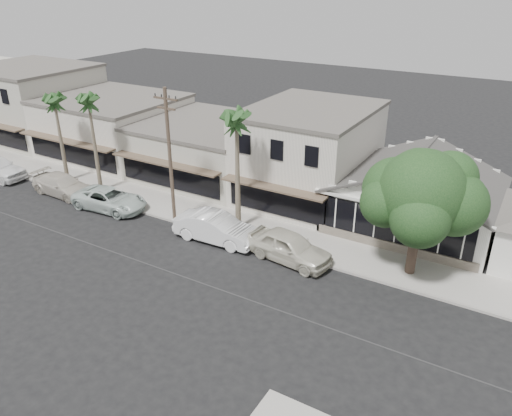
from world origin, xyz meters
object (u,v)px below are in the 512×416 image
Objects in this scene: utility_pole at (170,154)px; car_1 at (216,228)px; shade_tree at (421,194)px; car_2 at (110,199)px; car_3 at (62,185)px; car_0 at (289,247)px.

utility_pole reaches higher than car_1.
shade_tree reaches higher than car_1.
car_3 is at bearing 84.56° from car_2.
car_2 is at bearing 87.17° from car_1.
car_0 is (9.01, -0.65, -3.91)m from utility_pole.
utility_pole is 10.88m from car_3.
car_2 is 0.75× the size of shade_tree.
utility_pole is 1.65× the size of car_2.
car_3 is at bearing 86.79° from car_1.
shade_tree is at bearing 6.07° from utility_pole.
car_1 reaches higher than car_0.
car_2 is 1.03× the size of car_3.
car_1 is 14.10m from car_3.
car_0 is 14.10m from car_2.
utility_pole is at bearing -84.18° from car_3.
utility_pole reaches higher than car_3.
car_1 is 0.75× the size of shade_tree.
car_2 is at bearing -89.58° from car_3.
car_0 is at bearing -90.55° from car_1.
utility_pole is 1.66× the size of car_1.
utility_pole reaches higher than shade_tree.
shade_tree is (15.43, 1.64, -0.02)m from utility_pole.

